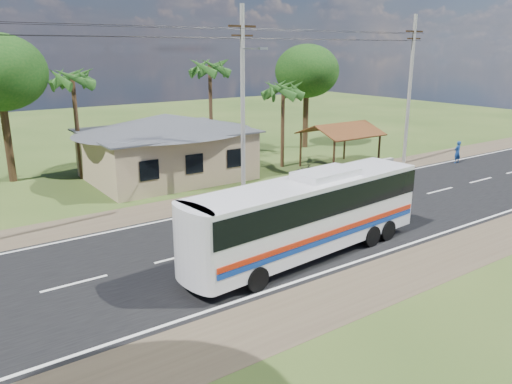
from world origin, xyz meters
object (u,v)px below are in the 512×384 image
Objects in this scene: person at (457,152)px; coach_bus at (309,209)px; waiting_shed at (341,131)px; motorcycle at (304,170)px.

coach_bus is at bearing 19.28° from person.
waiting_shed is at bearing 36.49° from coach_bus.
motorcycle is (8.85, 10.72, -1.62)m from coach_bus.
coach_bus is 6.97× the size of motorcycle.
motorcycle is at bearing 45.39° from coach_bus.
coach_bus is 6.79× the size of person.
coach_bus is 22.49m from person.
person is at bearing -27.35° from waiting_shed.
person is (21.31, 7.10, -1.20)m from coach_bus.
coach_bus is at bearing -138.45° from waiting_shed.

